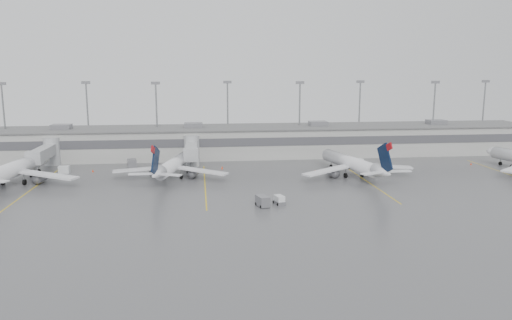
{
  "coord_description": "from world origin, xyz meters",
  "views": [
    {
      "loc": [
        -18.55,
        -79.28,
        24.16
      ],
      "look_at": [
        -6.62,
        24.0,
        5.0
      ],
      "focal_mm": 35.0,
      "sensor_mm": 36.0,
      "label": 1
    }
  ],
  "objects": [
    {
      "name": "stand_markings",
      "position": [
        -0.0,
        24.0,
        0.01
      ],
      "size": [
        105.25,
        40.0,
        0.01
      ],
      "color": "yellow",
      "rests_on": "ground"
    },
    {
      "name": "gse_uld_c",
      "position": [
        20.97,
        39.98,
        0.89
      ],
      "size": [
        2.95,
        2.45,
        1.78
      ],
      "primitive_type": "cube",
      "rotation": [
        0.0,
        0.0,
        0.36
      ],
      "color": "silver",
      "rests_on": "ground"
    },
    {
      "name": "gse_uld_b",
      "position": [
        -20.19,
        43.72,
        0.94
      ],
      "size": [
        3.13,
        2.62,
        1.89
      ],
      "primitive_type": "cube",
      "rotation": [
        0.0,
        0.0,
        -0.37
      ],
      "color": "silver",
      "rests_on": "ground"
    },
    {
      "name": "jet_mid_right",
      "position": [
        15.82,
        27.65,
        3.07
      ],
      "size": [
        26.57,
        30.1,
        9.87
      ],
      "rotation": [
        0.0,
        0.0,
        0.22
      ],
      "color": "silver",
      "rests_on": "ground"
    },
    {
      "name": "ground",
      "position": [
        0.0,
        0.0,
        0.0
      ],
      "size": [
        260.0,
        260.0,
        0.0
      ],
      "primitive_type": "plane",
      "color": "#4E4E50",
      "rests_on": "ground"
    },
    {
      "name": "jet_mid_left",
      "position": [
        -24.47,
        30.97,
        2.94
      ],
      "size": [
        25.38,
        28.79,
        9.46
      ],
      "rotation": [
        0.0,
        0.0,
        -0.24
      ],
      "color": "silver",
      "rests_on": "ground"
    },
    {
      "name": "gse_loader",
      "position": [
        -35.08,
        43.83,
        1.04
      ],
      "size": [
        2.65,
        3.66,
        2.08
      ],
      "primitive_type": "cube",
      "rotation": [
        0.0,
        0.0,
        0.18
      ],
      "color": "slate",
      "rests_on": "ground"
    },
    {
      "name": "baggage_tug",
      "position": [
        -4.38,
        6.74,
        0.62
      ],
      "size": [
        2.21,
        2.83,
        1.6
      ],
      "rotation": [
        0.0,
        0.0,
        0.29
      ],
      "color": "silver",
      "rests_on": "ground"
    },
    {
      "name": "gse_uld_a",
      "position": [
        -50.01,
        39.13,
        0.86
      ],
      "size": [
        2.46,
        1.67,
        1.72
      ],
      "primitive_type": "cube",
      "rotation": [
        0.0,
        0.0,
        -0.02
      ],
      "color": "silver",
      "rests_on": "ground"
    },
    {
      "name": "cone_b",
      "position": [
        -13.11,
        39.92,
        0.36
      ],
      "size": [
        0.45,
        0.45,
        0.72
      ],
      "primitive_type": "cone",
      "color": "#FF3605",
      "rests_on": "ground"
    },
    {
      "name": "jet_far_left",
      "position": [
        -57.41,
        28.64,
        3.32
      ],
      "size": [
        29.19,
        32.92,
        10.68
      ],
      "rotation": [
        0.0,
        0.0,
        -0.13
      ],
      "color": "silver",
      "rests_on": "ground"
    },
    {
      "name": "cone_d",
      "position": [
        50.06,
        38.01,
        0.32
      ],
      "size": [
        0.4,
        0.4,
        0.64
      ],
      "primitive_type": "cone",
      "color": "#FF3605",
      "rests_on": "ground"
    },
    {
      "name": "light_masts",
      "position": [
        0.0,
        63.75,
        12.03
      ],
      "size": [
        142.4,
        8.0,
        20.6
      ],
      "color": "gray",
      "rests_on": "ground"
    },
    {
      "name": "cone_a",
      "position": [
        -43.7,
        39.89,
        0.32
      ],
      "size": [
        0.4,
        0.4,
        0.64
      ],
      "primitive_type": "cone",
      "color": "#FF3605",
      "rests_on": "ground"
    },
    {
      "name": "cone_c",
      "position": [
        8.49,
        33.44,
        0.33
      ],
      "size": [
        0.41,
        0.41,
        0.66
      ],
      "primitive_type": "cone",
      "color": "#FF3605",
      "rests_on": "ground"
    },
    {
      "name": "jet_bridge_left",
      "position": [
        -55.5,
        45.72,
        3.87
      ],
      "size": [
        4.0,
        17.2,
        7.0
      ],
      "color": "#97999C",
      "rests_on": "ground"
    },
    {
      "name": "terminal",
      "position": [
        -0.01,
        57.98,
        4.17
      ],
      "size": [
        152.0,
        17.0,
        9.45
      ],
      "color": "#9D9D99",
      "rests_on": "ground"
    },
    {
      "name": "baggage_cart",
      "position": [
        -7.58,
        5.54,
        1.0
      ],
      "size": [
        2.49,
        3.35,
        1.92
      ],
      "rotation": [
        0.0,
        0.0,
        0.29
      ],
      "color": "slate",
      "rests_on": "ground"
    },
    {
      "name": "jet_bridge_right",
      "position": [
        -20.5,
        45.72,
        3.87
      ],
      "size": [
        4.0,
        17.2,
        7.0
      ],
      "color": "#97999C",
      "rests_on": "ground"
    }
  ]
}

